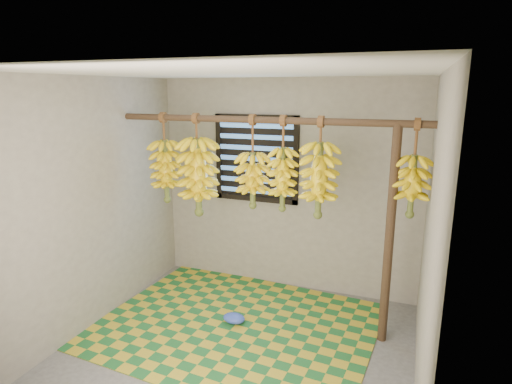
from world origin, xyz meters
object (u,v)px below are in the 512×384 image
at_px(banana_bunch_c, 253,180).
at_px(banana_bunch_f, 412,186).
at_px(banana_bunch_d, 283,179).
at_px(banana_bunch_b, 198,177).
at_px(banana_bunch_a, 166,171).
at_px(support_post, 389,238).
at_px(plastic_bag, 234,318).
at_px(woven_mat, 236,325).
at_px(banana_bunch_e, 319,180).

xyz_separation_m(banana_bunch_c, banana_bunch_f, (1.44, 0.00, 0.06)).
bearing_deg(banana_bunch_c, banana_bunch_d, 0.00).
bearing_deg(banana_bunch_b, banana_bunch_a, -180.00).
bearing_deg(support_post, banana_bunch_b, 180.00).
distance_m(banana_bunch_a, banana_bunch_f, 2.41).
distance_m(support_post, banana_bunch_c, 1.36).
height_order(plastic_bag, banana_bunch_d, banana_bunch_d).
xyz_separation_m(woven_mat, banana_bunch_a, (-0.89, 0.27, 1.44)).
xyz_separation_m(support_post, plastic_bag, (-1.40, -0.23, -0.94)).
bearing_deg(banana_bunch_e, banana_bunch_d, 180.00).
relative_size(support_post, banana_bunch_e, 2.17).
distance_m(banana_bunch_c, banana_bunch_e, 0.65).
relative_size(banana_bunch_e, banana_bunch_f, 1.11).
relative_size(banana_bunch_b, banana_bunch_f, 1.23).
relative_size(woven_mat, banana_bunch_a, 2.82).
distance_m(woven_mat, plastic_bag, 0.07).
relative_size(plastic_bag, banana_bunch_f, 0.27).
bearing_deg(banana_bunch_d, banana_bunch_c, 180.00).
xyz_separation_m(banana_bunch_a, banana_bunch_e, (1.61, 0.00, 0.03)).
relative_size(plastic_bag, banana_bunch_c, 0.26).
height_order(support_post, banana_bunch_d, banana_bunch_d).
relative_size(woven_mat, banana_bunch_d, 2.91).
bearing_deg(banana_bunch_e, woven_mat, -159.94).
distance_m(plastic_bag, banana_bunch_b, 1.46).
bearing_deg(support_post, banana_bunch_d, 180.00).
xyz_separation_m(banana_bunch_b, banana_bunch_e, (1.24, -0.00, 0.06)).
bearing_deg(banana_bunch_b, banana_bunch_f, -0.00).
xyz_separation_m(woven_mat, banana_bunch_f, (1.52, 0.27, 1.48)).
bearing_deg(woven_mat, banana_bunch_d, 34.79).
distance_m(banana_bunch_d, banana_bunch_f, 1.14).
relative_size(banana_bunch_a, banana_bunch_b, 0.90).
bearing_deg(banana_bunch_a, banana_bunch_f, 0.00).
height_order(banana_bunch_a, banana_bunch_d, same).
height_order(woven_mat, banana_bunch_b, banana_bunch_b).
bearing_deg(banana_bunch_f, woven_mat, -170.11).
distance_m(plastic_bag, banana_bunch_e, 1.62).
bearing_deg(plastic_bag, banana_bunch_f, 8.53).
relative_size(woven_mat, banana_bunch_e, 2.83).
bearing_deg(banana_bunch_b, banana_bunch_c, -0.00).
xyz_separation_m(woven_mat, banana_bunch_b, (-0.51, 0.27, 1.41)).
relative_size(banana_bunch_d, banana_bunch_f, 1.07).
bearing_deg(banana_bunch_c, banana_bunch_e, 0.00).
distance_m(banana_bunch_b, banana_bunch_d, 0.89).
bearing_deg(plastic_bag, banana_bunch_a, 164.76).
xyz_separation_m(banana_bunch_a, banana_bunch_b, (0.37, 0.00, -0.03)).
bearing_deg(woven_mat, support_post, 10.95).
height_order(support_post, plastic_bag, support_post).
bearing_deg(banana_bunch_d, support_post, 0.00).
distance_m(woven_mat, banana_bunch_c, 1.45).
bearing_deg(woven_mat, banana_bunch_e, 20.06).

